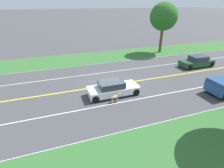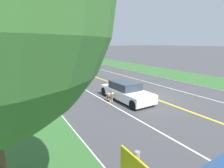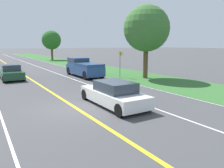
% 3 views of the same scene
% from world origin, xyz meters
% --- Properties ---
extents(ground_plane, '(400.00, 400.00, 0.00)m').
position_xyz_m(ground_plane, '(0.00, 0.00, 0.00)').
color(ground_plane, '#424244').
extents(centre_divider_line, '(0.18, 160.00, 0.01)m').
position_xyz_m(centre_divider_line, '(0.00, 0.00, 0.00)').
color(centre_divider_line, yellow).
rests_on(centre_divider_line, ground).
extents(lane_edge_line_right, '(0.14, 160.00, 0.01)m').
position_xyz_m(lane_edge_line_right, '(7.00, 0.00, 0.00)').
color(lane_edge_line_right, white).
rests_on(lane_edge_line_right, ground).
extents(lane_dash_same_dir, '(0.10, 160.00, 0.01)m').
position_xyz_m(lane_dash_same_dir, '(3.50, 0.00, 0.00)').
color(lane_dash_same_dir, white).
rests_on(lane_dash_same_dir, ground).
extents(lane_dash_oncoming, '(0.10, 160.00, 0.01)m').
position_xyz_m(lane_dash_oncoming, '(-3.50, 0.00, 0.00)').
color(lane_dash_oncoming, white).
rests_on(lane_dash_oncoming, ground).
extents(grass_verge_right, '(6.00, 160.00, 0.03)m').
position_xyz_m(grass_verge_right, '(10.00, 0.00, 0.01)').
color(grass_verge_right, '#33662D').
rests_on(grass_verge_right, ground).
extents(ego_car, '(1.87, 4.63, 1.35)m').
position_xyz_m(ego_car, '(1.98, -0.55, 0.63)').
color(ego_car, white).
rests_on(ego_car, ground).
extents(dog, '(0.28, 1.23, 0.81)m').
position_xyz_m(dog, '(3.26, -0.72, 0.50)').
color(dog, '#D1B784').
rests_on(dog, ground).
extents(pickup_truck, '(2.00, 5.52, 1.89)m').
position_xyz_m(pickup_truck, '(5.22, 10.74, 0.97)').
color(pickup_truck, '#284C84').
rests_on(pickup_truck, ground).
extents(oncoming_car, '(1.86, 4.39, 1.42)m').
position_xyz_m(oncoming_car, '(-1.58, 12.38, 0.66)').
color(oncoming_car, '#1E472D').
rests_on(oncoming_car, ground).
extents(roadside_tree_right_near, '(4.42, 4.42, 7.03)m').
position_xyz_m(roadside_tree_right_near, '(9.87, 6.21, 4.79)').
color(roadside_tree_right_near, brown).
rests_on(roadside_tree_right_near, ground).
extents(roadside_tree_right_far, '(4.06, 4.06, 6.32)m').
position_xyz_m(roadside_tree_right_far, '(9.68, 37.23, 4.27)').
color(roadside_tree_right_far, brown).
rests_on(roadside_tree_right_far, ground).
extents(street_sign, '(0.11, 0.64, 2.67)m').
position_xyz_m(street_sign, '(8.01, 7.92, 1.67)').
color(street_sign, gray).
rests_on(street_sign, ground).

